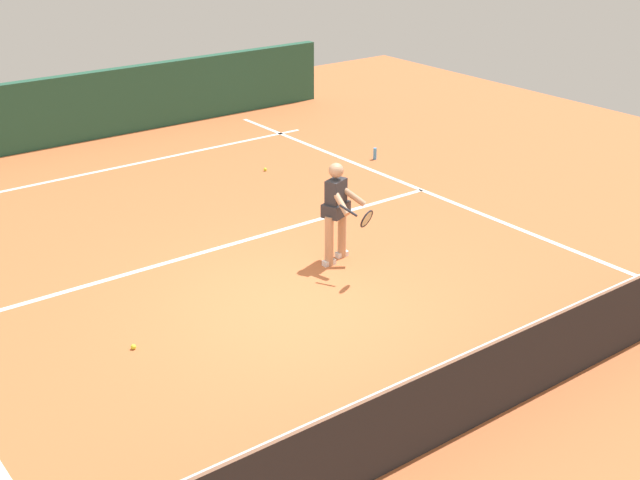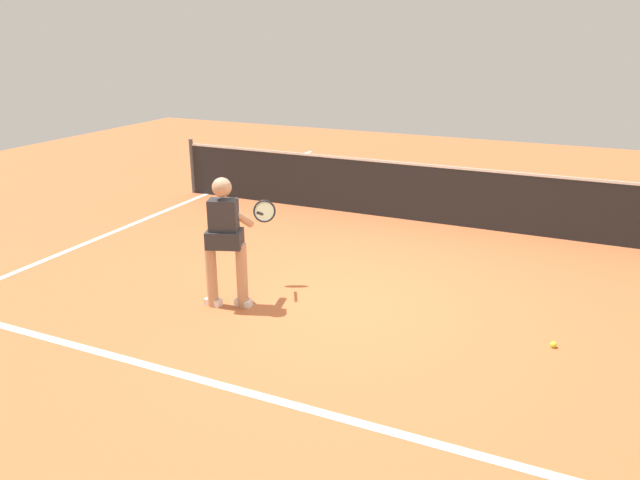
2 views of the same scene
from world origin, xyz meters
The scene contains 6 objects.
ground_plane centered at (0.00, 0.00, 0.00)m, with size 24.24×24.24×0.00m, color #C66638.
service_line_marking centered at (0.00, -2.22, 0.00)m, with size 8.82×0.10×0.01m, color white.
sideline_left_marking centered at (-4.41, 0.00, 0.00)m, with size 0.10×16.65×0.01m, color white.
court_net centered at (0.00, 3.42, 0.50)m, with size 9.50×0.08×1.07m.
tennis_player centered at (-1.24, -0.72, 0.85)m, with size 0.66×1.10×1.55m.
tennis_ball_mid centered at (2.34, -0.22, 0.03)m, with size 0.07×0.07×0.07m, color #D1E533.
Camera 2 is at (2.39, -6.15, 3.07)m, focal length 33.53 mm.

